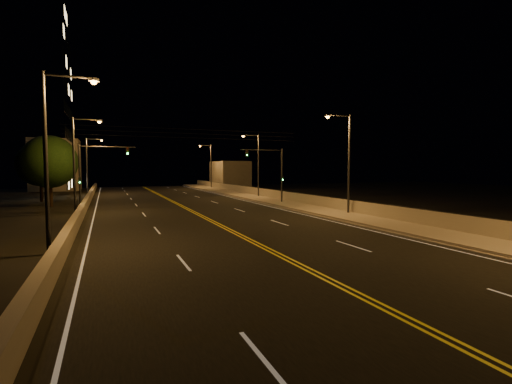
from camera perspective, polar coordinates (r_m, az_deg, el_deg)
name	(u,v)px	position (r m, az deg, el deg)	size (l,w,h in m)	color
ground	(476,355)	(10.28, 30.80, -20.72)	(160.00, 160.00, 0.00)	black
road	(220,225)	(26.98, -5.56, -5.13)	(18.00, 120.00, 0.02)	black
sidewalk	(345,216)	(31.73, 13.51, -3.62)	(3.60, 120.00, 0.30)	gray
curb	(326,218)	(30.70, 10.66, -3.97)	(0.14, 120.00, 0.15)	gray
parapet_wall	(361,208)	(32.64, 15.89, -2.31)	(0.30, 120.00, 1.00)	gray
jersey_barrier	(73,227)	(25.90, -26.36, -4.86)	(0.45, 120.00, 0.93)	gray
distant_building_right	(230,175)	(77.67, -4.06, 2.70)	(6.00, 10.00, 5.49)	gray
distant_building_left	(56,165)	(77.51, -28.42, 3.68)	(8.00, 8.00, 9.35)	gray
parapet_rail	(361,201)	(32.59, 15.90, -1.39)	(0.06, 0.06, 120.00)	black
lane_markings	(220,225)	(26.91, -5.52, -5.13)	(17.32, 116.00, 0.00)	silver
streetlight_1	(346,157)	(32.65, 13.72, 5.20)	(2.55, 0.28, 8.70)	#2D2D33
streetlight_2	(256,161)	(50.55, 0.07, 4.76)	(2.55, 0.28, 8.70)	#2D2D33
streetlight_3	(210,163)	(73.78, -7.14, 4.42)	(2.55, 0.28, 8.70)	#2D2D33
streetlight_4	(52,149)	(20.29, -28.87, 5.79)	(2.55, 0.28, 8.70)	#2D2D33
streetlight_5	(77,158)	(37.39, -25.79, 4.74)	(2.55, 0.28, 8.70)	#2D2D33
streetlight_6	(89,162)	(62.28, -24.33, 4.24)	(2.55, 0.28, 8.70)	#2D2D33
traffic_signal_right	(274,169)	(41.79, 2.79, 3.50)	(5.11, 0.31, 6.34)	#2D2D33
traffic_signal_left	(91,170)	(37.92, -24.04, 3.16)	(5.11, 0.31, 6.34)	#2D2D33
overhead_wires	(191,134)	(36.01, -10.00, 8.85)	(22.00, 0.03, 0.83)	black
tree_0	(50,162)	(45.38, -29.15, 4.09)	(5.63, 5.63, 7.63)	black
tree_1	(40,164)	(52.39, -30.25, 3.70)	(5.37, 5.37, 7.28)	black
tree_2	(49,163)	(60.92, -29.19, 3.92)	(5.68, 5.68, 7.69)	black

